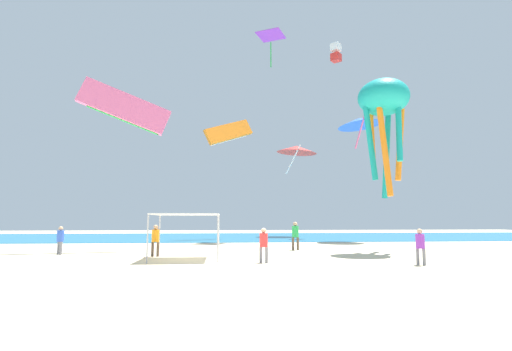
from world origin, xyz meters
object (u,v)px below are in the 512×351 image
(kite_box_white, at_px, (336,53))
(kite_delta_blue, at_px, (360,122))
(person_near_tent, at_px, (264,242))
(kite_parafoil_pink, at_px, (125,107))
(person_rightmost, at_px, (156,238))
(kite_diamond_purple, at_px, (271,37))
(canopy_tent, at_px, (187,216))
(kite_parafoil_orange, at_px, (229,132))
(person_central, at_px, (295,234))
(person_leftmost, at_px, (60,238))
(person_far_shore, at_px, (420,244))
(kite_octopus_teal, at_px, (384,103))
(kite_delta_red, at_px, (297,149))

(kite_box_white, bearing_deg, kite_delta_blue, -140.42)
(person_near_tent, distance_m, kite_parafoil_pink, 14.82)
(person_rightmost, distance_m, kite_diamond_purple, 26.54)
(canopy_tent, distance_m, kite_parafoil_orange, 22.43)
(canopy_tent, height_order, person_central, canopy_tent)
(person_leftmost, distance_m, kite_diamond_purple, 28.01)
(person_central, height_order, kite_diamond_purple, kite_diamond_purple)
(person_far_shore, height_order, kite_parafoil_orange, kite_parafoil_orange)
(person_near_tent, relative_size, kite_parafoil_pink, 0.26)
(person_leftmost, xyz_separation_m, kite_box_white, (22.70, 19.97, 21.26))
(kite_parafoil_orange, bearing_deg, kite_parafoil_pink, 29.77)
(person_rightmost, bearing_deg, person_central, -143.93)
(kite_octopus_teal, height_order, kite_delta_red, kite_delta_red)
(kite_diamond_purple, bearing_deg, person_central, -62.94)
(canopy_tent, height_order, kite_parafoil_pink, kite_parafoil_pink)
(kite_parafoil_pink, bearing_deg, canopy_tent, -60.03)
(person_far_shore, relative_size, kite_octopus_teal, 0.21)
(person_leftmost, relative_size, kite_octopus_teal, 0.21)
(kite_parafoil_orange, bearing_deg, person_far_shore, 76.26)
(person_near_tent, height_order, kite_delta_red, kite_delta_red)
(kite_box_white, bearing_deg, kite_parafoil_orange, 145.64)
(person_leftmost, bearing_deg, kite_parafoil_orange, 102.34)
(person_near_tent, bearing_deg, kite_delta_blue, -96.26)
(person_central, bearing_deg, kite_parafoil_pink, -13.99)
(person_leftmost, height_order, kite_parafoil_orange, kite_parafoil_orange)
(person_rightmost, bearing_deg, kite_box_white, -115.53)
(kite_delta_blue, bearing_deg, person_rightmost, 148.05)
(kite_delta_blue, bearing_deg, person_near_tent, 166.19)
(person_near_tent, bearing_deg, person_far_shore, -164.53)
(kite_parafoil_orange, distance_m, kite_box_white, 17.13)
(person_leftmost, height_order, kite_octopus_teal, kite_octopus_teal)
(person_far_shore, bearing_deg, kite_parafoil_orange, 161.89)
(person_near_tent, xyz_separation_m, kite_octopus_teal, (8.28, 5.10, 8.43))
(kite_delta_blue, bearing_deg, kite_delta_red, 40.08)
(canopy_tent, relative_size, kite_octopus_teal, 0.43)
(canopy_tent, height_order, kite_box_white, kite_box_white)
(person_far_shore, height_order, kite_delta_red, kite_delta_red)
(person_central, height_order, kite_delta_blue, kite_delta_blue)
(kite_parafoil_orange, bearing_deg, person_rightmost, 44.87)
(person_leftmost, relative_size, person_rightmost, 0.94)
(person_near_tent, distance_m, kite_box_white, 34.90)
(person_far_shore, relative_size, kite_parafoil_pink, 0.25)
(person_near_tent, relative_size, kite_box_white, 0.72)
(person_far_shore, height_order, kite_octopus_teal, kite_octopus_teal)
(person_central, relative_size, person_far_shore, 1.16)
(person_far_shore, bearing_deg, kite_delta_blue, 129.65)
(person_leftmost, height_order, person_central, person_central)
(kite_delta_red, distance_m, kite_parafoil_pink, 24.78)
(kite_delta_blue, relative_size, kite_delta_red, 0.84)
(kite_delta_blue, xyz_separation_m, kite_delta_red, (-4.00, 10.73, -0.70))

